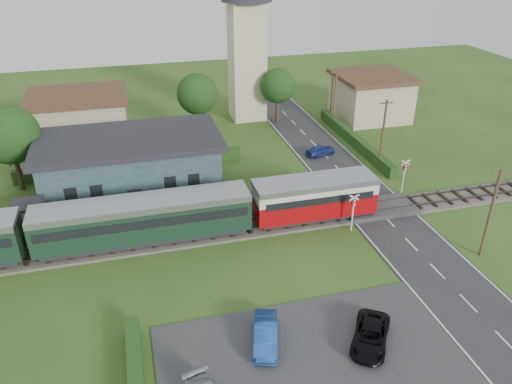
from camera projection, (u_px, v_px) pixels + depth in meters
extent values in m
plane|color=#2D4C19|center=(273.00, 239.00, 38.82)|extent=(120.00, 120.00, 0.00)
cube|color=#4C443D|center=(266.00, 225.00, 40.48)|extent=(76.00, 3.20, 0.20)
cube|color=#3F3F47|center=(268.00, 226.00, 39.72)|extent=(76.00, 0.08, 0.15)
cube|color=#3F3F47|center=(264.00, 217.00, 40.95)|extent=(76.00, 0.08, 0.15)
cube|color=#28282B|center=(389.00, 222.00, 41.09)|extent=(6.00, 70.00, 0.05)
cube|color=#333335|center=(309.00, 355.00, 28.22)|extent=(17.00, 9.00, 0.08)
cube|color=#333335|center=(378.00, 208.00, 42.70)|extent=(6.20, 3.40, 0.45)
cube|color=gray|center=(138.00, 220.00, 40.86)|extent=(30.00, 3.00, 0.45)
cube|color=beige|center=(30.00, 219.00, 38.37)|extent=(2.00, 2.00, 2.40)
cube|color=#232328|center=(27.00, 204.00, 37.77)|extent=(2.30, 2.30, 0.15)
cube|color=#233C3F|center=(132.00, 167.00, 44.79)|extent=(15.00, 8.00, 4.80)
cube|color=#232328|center=(128.00, 140.00, 43.55)|extent=(16.00, 9.00, 0.50)
cube|color=#232328|center=(136.00, 201.00, 42.04)|extent=(1.20, 0.12, 2.20)
cube|color=black|center=(71.00, 194.00, 40.29)|extent=(1.00, 0.12, 1.20)
cube|color=black|center=(97.00, 191.00, 40.75)|extent=(1.00, 0.12, 1.20)
cube|color=black|center=(170.00, 183.00, 42.12)|extent=(1.00, 0.12, 1.20)
cube|color=black|center=(194.00, 180.00, 42.58)|extent=(1.00, 0.12, 1.20)
cube|color=#232328|center=(313.00, 213.00, 41.18)|extent=(9.00, 2.20, 0.50)
cube|color=#96070A|center=(314.00, 203.00, 40.71)|extent=(10.00, 2.80, 1.80)
cube|color=beige|center=(315.00, 189.00, 40.12)|extent=(10.00, 2.82, 0.90)
cube|color=black|center=(314.00, 193.00, 40.29)|extent=(9.00, 2.88, 0.60)
cube|color=#9598A1|center=(315.00, 182.00, 39.82)|extent=(10.00, 2.90, 0.45)
cube|color=#232328|center=(146.00, 237.00, 38.07)|extent=(15.20, 2.20, 0.50)
cube|color=black|center=(144.00, 220.00, 37.37)|extent=(16.00, 2.80, 2.60)
cube|color=black|center=(143.00, 215.00, 37.18)|extent=(15.40, 2.86, 0.70)
cube|color=#9598A1|center=(142.00, 203.00, 36.71)|extent=(16.00, 2.90, 0.50)
cube|color=beige|center=(247.00, 62.00, 60.57)|extent=(4.00, 4.00, 14.00)
cube|color=tan|center=(80.00, 120.00, 55.55)|extent=(10.00, 8.00, 5.00)
cube|color=#472D1E|center=(76.00, 96.00, 54.26)|extent=(10.80, 8.80, 0.50)
cube|color=tan|center=(371.00, 98.00, 62.70)|extent=(8.00, 8.00, 5.00)
cube|color=#472D1E|center=(373.00, 76.00, 61.41)|extent=(8.80, 8.80, 0.50)
cube|color=#193814|center=(136.00, 383.00, 25.78)|extent=(0.80, 9.00, 1.20)
cube|color=#193814|center=(354.00, 140.00, 55.43)|extent=(0.80, 18.00, 1.20)
cube|color=#193814|center=(132.00, 165.00, 49.45)|extent=(22.00, 0.80, 1.30)
cylinder|color=#332316|center=(18.00, 169.00, 45.23)|extent=(0.44, 0.44, 4.12)
sphere|color=#143311|center=(10.00, 135.00, 43.66)|extent=(5.20, 5.20, 5.20)
cylinder|color=#332316|center=(199.00, 121.00, 57.08)|extent=(0.44, 0.44, 3.85)
sphere|color=#143311|center=(197.00, 94.00, 55.62)|extent=(4.60, 4.60, 4.60)
cylinder|color=#332316|center=(277.00, 109.00, 61.14)|extent=(0.44, 0.44, 3.58)
sphere|color=#143311|center=(278.00, 86.00, 59.78)|extent=(4.20, 4.20, 4.20)
cylinder|color=#473321|center=(490.00, 214.00, 35.30)|extent=(0.22, 0.22, 7.00)
cube|color=#473321|center=(500.00, 174.00, 33.80)|extent=(1.40, 0.10, 0.10)
cylinder|color=#473321|center=(383.00, 134.00, 48.96)|extent=(0.22, 0.22, 7.00)
cube|color=#473321|center=(387.00, 103.00, 47.46)|extent=(1.40, 0.10, 0.10)
cylinder|color=#473321|center=(335.00, 99.00, 59.19)|extent=(0.22, 0.22, 7.00)
cube|color=#473321|center=(337.00, 72.00, 57.69)|extent=(1.40, 0.10, 0.10)
cylinder|color=silver|center=(353.00, 214.00, 39.24)|extent=(0.12, 0.12, 3.00)
cube|color=#232328|center=(354.00, 202.00, 38.72)|extent=(0.35, 0.18, 0.55)
sphere|color=#FF190C|center=(355.00, 201.00, 38.55)|extent=(0.14, 0.14, 0.14)
sphere|color=#FF190C|center=(354.00, 204.00, 38.69)|extent=(0.14, 0.14, 0.14)
cube|color=silver|center=(354.00, 198.00, 38.53)|extent=(0.84, 0.05, 0.55)
cube|color=silver|center=(354.00, 198.00, 38.53)|extent=(0.84, 0.05, 0.55)
cylinder|color=silver|center=(403.00, 178.00, 44.98)|extent=(0.12, 0.12, 3.00)
cube|color=#232328|center=(405.00, 167.00, 44.46)|extent=(0.35, 0.18, 0.55)
sphere|color=#FF190C|center=(406.00, 166.00, 44.29)|extent=(0.14, 0.14, 0.14)
sphere|color=#FF190C|center=(406.00, 169.00, 44.43)|extent=(0.14, 0.14, 0.14)
cube|color=silver|center=(406.00, 163.00, 44.27)|extent=(0.84, 0.05, 0.55)
cube|color=silver|center=(406.00, 163.00, 44.27)|extent=(0.84, 0.05, 0.55)
cylinder|color=#3F3F47|center=(5.00, 143.00, 49.68)|extent=(0.14, 0.14, 5.00)
cylinder|color=#3F3F47|center=(332.00, 94.00, 64.34)|extent=(0.14, 0.14, 5.00)
sphere|color=orange|center=(333.00, 75.00, 63.17)|extent=(0.30, 0.30, 0.30)
imported|color=navy|center=(321.00, 150.00, 52.83)|extent=(3.46, 2.12, 1.10)
imported|color=navy|center=(266.00, 335.00, 28.72)|extent=(2.38, 4.07, 1.27)
imported|color=black|center=(370.00, 336.00, 28.72)|extent=(3.91, 4.53, 1.16)
imported|color=gray|center=(221.00, 198.00, 41.69)|extent=(0.74, 0.50, 1.98)
imported|color=gray|center=(37.00, 223.00, 38.29)|extent=(0.79, 0.96, 1.84)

